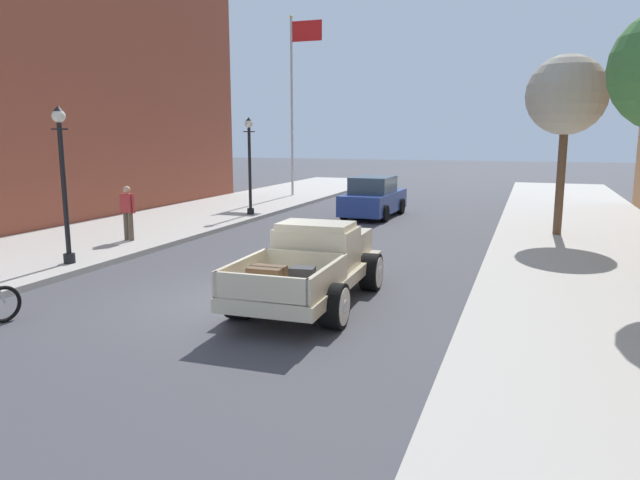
{
  "coord_description": "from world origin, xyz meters",
  "views": [
    {
      "loc": [
        5.53,
        -10.16,
        3.29
      ],
      "look_at": [
        1.18,
        1.9,
        1.0
      ],
      "focal_mm": 32.9,
      "sensor_mm": 36.0,
      "label": 1
    }
  ],
  "objects": [
    {
      "name": "flagpole",
      "position": [
        -6.23,
        18.76,
        5.77
      ],
      "size": [
        1.74,
        0.16,
        9.16
      ],
      "color": "#B2B2B7",
      "rests_on": "sidewalk_left"
    },
    {
      "name": "pedestrian_sidewalk_left",
      "position": [
        -5.87,
        4.36,
        1.09
      ],
      "size": [
        0.53,
        0.22,
        1.65
      ],
      "color": "brown",
      "rests_on": "sidewalk_left"
    },
    {
      "name": "street_tree_second",
      "position": [
        6.4,
        9.96,
        4.49
      ],
      "size": [
        2.46,
        2.46,
        5.61
      ],
      "color": "brown",
      "rests_on": "sidewalk_right"
    },
    {
      "name": "sidewalk_right",
      "position": [
        7.25,
        0.0,
        0.07
      ],
      "size": [
        5.5,
        64.0,
        0.15
      ],
      "primitive_type": "cube",
      "color": "#B7B2A8",
      "rests_on": "ground"
    },
    {
      "name": "hotrod_truck_cream",
      "position": [
        1.53,
        0.64,
        0.75
      ],
      "size": [
        2.27,
        4.98,
        1.58
      ],
      "color": "beige",
      "rests_on": "ground"
    },
    {
      "name": "ground_plane",
      "position": [
        0.0,
        0.0,
        0.0
      ],
      "size": [
        140.0,
        140.0,
        0.0
      ],
      "primitive_type": "plane",
      "color": "#47474C"
    },
    {
      "name": "street_lamp_far",
      "position": [
        -5.08,
        10.99,
        2.39
      ],
      "size": [
        0.5,
        0.32,
        3.85
      ],
      "color": "black",
      "rests_on": "sidewalk_left"
    },
    {
      "name": "car_background_blue",
      "position": [
        -0.5,
        13.02,
        0.77
      ],
      "size": [
        1.98,
        4.35,
        1.65
      ],
      "color": "#284293",
      "rests_on": "ground"
    },
    {
      "name": "street_lamp_near",
      "position": [
        -5.21,
        1.17,
        2.39
      ],
      "size": [
        0.5,
        0.32,
        3.85
      ],
      "color": "black",
      "rests_on": "sidewalk_left"
    }
  ]
}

